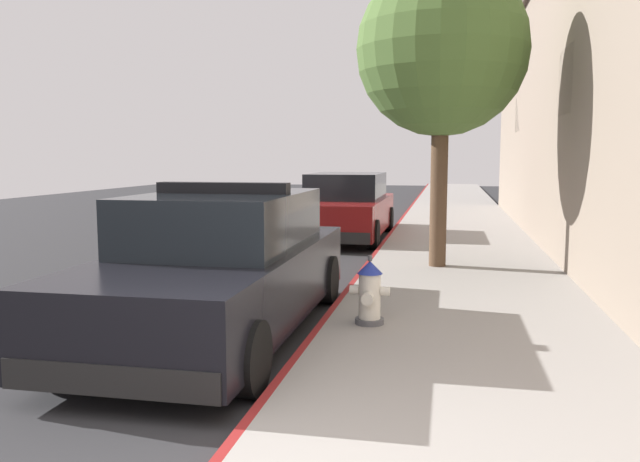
{
  "coord_description": "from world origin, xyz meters",
  "views": [
    {
      "loc": [
        1.31,
        -3.07,
        1.97
      ],
      "look_at": [
        -0.32,
        4.94,
        1.0
      ],
      "focal_mm": 35.59,
      "sensor_mm": 36.0,
      "label": 1
    }
  ],
  "objects_px": {
    "parked_car_silver_ahead": "(346,208)",
    "fire_hydrant": "(370,293)",
    "street_tree": "(442,51)",
    "police_cruiser": "(222,268)"
  },
  "relations": [
    {
      "from": "parked_car_silver_ahead",
      "to": "fire_hydrant",
      "type": "bearing_deg",
      "value": -79.11
    },
    {
      "from": "fire_hydrant",
      "to": "street_tree",
      "type": "xyz_separation_m",
      "value": [
        0.66,
        3.93,
        3.18
      ]
    },
    {
      "from": "fire_hydrant",
      "to": "street_tree",
      "type": "distance_m",
      "value": 5.09
    },
    {
      "from": "parked_car_silver_ahead",
      "to": "street_tree",
      "type": "relative_size",
      "value": 0.98
    },
    {
      "from": "police_cruiser",
      "to": "street_tree",
      "type": "distance_m",
      "value": 5.57
    },
    {
      "from": "parked_car_silver_ahead",
      "to": "fire_hydrant",
      "type": "relative_size",
      "value": 6.37
    },
    {
      "from": "parked_car_silver_ahead",
      "to": "fire_hydrant",
      "type": "distance_m",
      "value": 8.33
    },
    {
      "from": "police_cruiser",
      "to": "fire_hydrant",
      "type": "height_order",
      "value": "police_cruiser"
    },
    {
      "from": "fire_hydrant",
      "to": "parked_car_silver_ahead",
      "type": "bearing_deg",
      "value": 100.89
    },
    {
      "from": "fire_hydrant",
      "to": "street_tree",
      "type": "relative_size",
      "value": 0.15
    }
  ]
}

